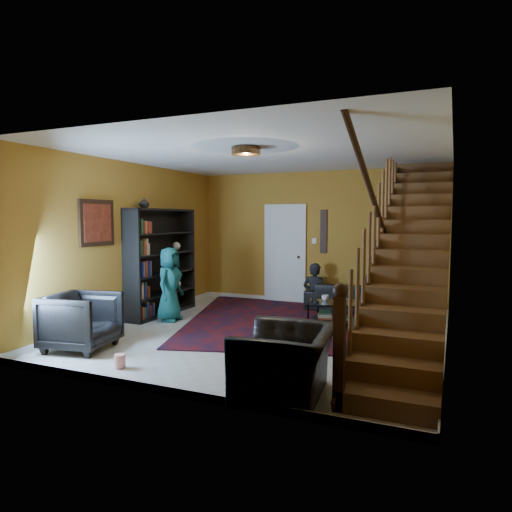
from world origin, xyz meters
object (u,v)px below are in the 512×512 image
at_px(bookshelf, 162,264).
at_px(coffee_table, 344,313).
at_px(armchair_left, 81,321).
at_px(armchair_right, 286,362).
at_px(sofa, 356,298).

height_order(bookshelf, coffee_table, bookshelf).
distance_m(armchair_left, coffee_table, 4.11).
xyz_separation_m(armchair_left, armchair_right, (3.16, -0.43, -0.05)).
bearing_deg(coffee_table, armchair_right, -87.85).
distance_m(bookshelf, coffee_table, 3.49).
xyz_separation_m(bookshelf, sofa, (3.33, 1.70, -0.69)).
distance_m(bookshelf, armchair_right, 4.57).
bearing_deg(sofa, armchair_left, 57.89).
height_order(bookshelf, sofa, bookshelf).
bearing_deg(armchair_right, armchair_left, -104.01).
bearing_deg(armchair_left, sofa, -46.15).
bearing_deg(bookshelf, sofa, 27.05).
distance_m(sofa, coffee_table, 1.36).
xyz_separation_m(bookshelf, armchair_right, (3.52, -2.85, -0.61)).
bearing_deg(sofa, armchair_right, 96.13).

